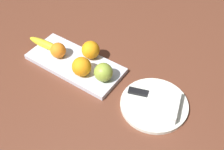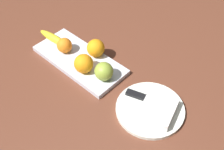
% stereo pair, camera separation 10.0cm
% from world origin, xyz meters
% --- Properties ---
extents(ground_plane, '(2.40, 2.40, 0.00)m').
position_xyz_m(ground_plane, '(0.00, 0.00, 0.00)').
color(ground_plane, brown).
extents(fruit_tray, '(0.38, 0.17, 0.02)m').
position_xyz_m(fruit_tray, '(-0.04, 0.01, 0.01)').
color(fruit_tray, silver).
rests_on(fruit_tray, ground_plane).
extents(apple, '(0.07, 0.07, 0.07)m').
position_xyz_m(apple, '(0.10, -0.00, 0.05)').
color(apple, '#92AB3A').
rests_on(apple, fruit_tray).
extents(banana, '(0.17, 0.04, 0.03)m').
position_xyz_m(banana, '(-0.19, 0.01, 0.04)').
color(banana, gold).
rests_on(banana, fruit_tray).
extents(orange_near_apple, '(0.07, 0.07, 0.07)m').
position_xyz_m(orange_near_apple, '(0.02, -0.02, 0.06)').
color(orange_near_apple, orange).
rests_on(orange_near_apple, fruit_tray).
extents(orange_near_banana, '(0.06, 0.06, 0.06)m').
position_xyz_m(orange_near_banana, '(-0.12, 0.00, 0.05)').
color(orange_near_banana, orange).
rests_on(orange_near_banana, fruit_tray).
extents(orange_center, '(0.07, 0.07, 0.07)m').
position_xyz_m(orange_center, '(-0.01, 0.07, 0.05)').
color(orange_center, orange).
rests_on(orange_center, fruit_tray).
extents(dinner_plate, '(0.23, 0.23, 0.01)m').
position_xyz_m(dinner_plate, '(0.31, 0.01, 0.01)').
color(dinner_plate, white).
rests_on(dinner_plate, ground_plane).
extents(folded_napkin, '(0.13, 0.14, 0.03)m').
position_xyz_m(folded_napkin, '(0.34, 0.01, 0.03)').
color(folded_napkin, white).
rests_on(folded_napkin, dinner_plate).
extents(knife, '(0.18, 0.08, 0.01)m').
position_xyz_m(knife, '(0.26, 0.02, 0.02)').
color(knife, silver).
rests_on(knife, dinner_plate).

